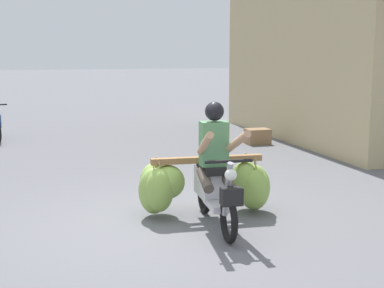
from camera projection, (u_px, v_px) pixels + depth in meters
ground_plane at (160, 227)px, 6.95m from camera, size 120.00×120.00×0.00m
motorbike_main_loaded at (207, 182)px, 7.27m from camera, size 1.89×1.88×1.58m
shopfront_building at (347, 51)px, 13.79m from camera, size 3.53×7.73×4.39m
produce_crate at (258, 136)px, 13.10m from camera, size 0.56×0.40×0.36m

